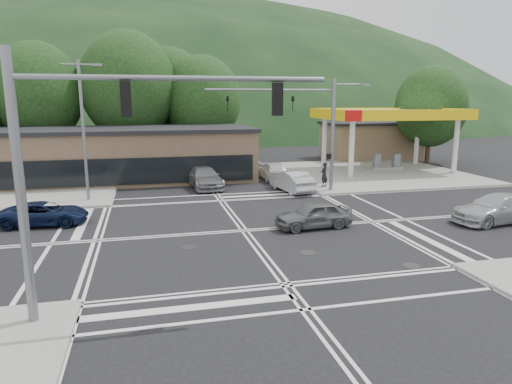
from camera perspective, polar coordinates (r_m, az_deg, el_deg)
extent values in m
plane|color=black|center=(23.42, -1.48, -4.84)|extent=(120.00, 120.00, 0.00)
cube|color=gray|center=(42.40, 14.23, 2.34)|extent=(16.00, 16.00, 0.15)
cube|color=gray|center=(38.91, -28.77, 0.45)|extent=(16.00, 16.00, 0.15)
cylinder|color=silver|center=(38.98, 11.86, 5.26)|extent=(0.44, 0.44, 5.00)
cylinder|color=silver|center=(44.44, 8.53, 6.12)|extent=(0.44, 0.44, 5.00)
cylinder|color=silver|center=(44.20, 23.70, 5.25)|extent=(0.44, 0.44, 5.00)
cylinder|color=silver|center=(49.08, 19.47, 6.10)|extent=(0.44, 0.44, 5.00)
cube|color=silver|center=(43.76, 16.31, 9.39)|extent=(12.00, 8.00, 0.60)
cube|color=yellow|center=(40.34, 19.15, 9.07)|extent=(12.20, 0.25, 0.90)
cube|color=yellow|center=(47.27, 13.87, 9.64)|extent=(12.20, 0.25, 0.90)
cube|color=yellow|center=(41.11, 8.93, 9.60)|extent=(0.25, 8.20, 0.90)
cube|color=yellow|center=(47.03, 22.74, 9.08)|extent=(0.25, 8.20, 0.90)
cube|color=red|center=(37.53, 12.10, 9.31)|extent=(1.40, 0.12, 0.90)
cube|color=gray|center=(44.20, 15.94, 2.84)|extent=(3.00, 1.00, 0.30)
cube|color=slate|center=(43.62, 14.84, 3.72)|extent=(0.60, 0.50, 1.30)
cube|color=slate|center=(44.61, 17.11, 3.76)|extent=(0.60, 0.50, 1.30)
cube|color=#846B4F|center=(53.28, 14.10, 6.14)|extent=(10.00, 6.00, 3.80)
cube|color=brown|center=(39.37, -18.42, 4.24)|extent=(24.00, 8.00, 4.00)
ellipsoid|color=black|center=(112.25, -11.38, 7.96)|extent=(252.00, 126.00, 140.00)
cylinder|color=#382619|center=(47.07, -25.12, 5.37)|extent=(0.50, 0.50, 4.84)
ellipsoid|color=black|center=(46.89, -25.62, 11.11)|extent=(8.00, 8.00, 9.20)
cylinder|color=#382619|center=(46.15, -15.32, 6.22)|extent=(0.50, 0.50, 5.28)
ellipsoid|color=black|center=(45.99, -15.67, 12.62)|extent=(9.00, 9.00, 10.35)
cylinder|color=#382619|center=(46.52, -6.60, 6.04)|extent=(0.50, 0.50, 4.40)
ellipsoid|color=black|center=(46.32, -6.73, 11.34)|extent=(7.60, 7.60, 8.74)
cylinder|color=#382619|center=(50.21, -10.61, 6.58)|extent=(0.50, 0.50, 4.84)
ellipsoid|color=black|center=(50.04, -10.81, 11.98)|extent=(8.40, 8.40, 9.66)
cylinder|color=#382619|center=(51.07, 20.71, 5.61)|extent=(0.50, 0.50, 3.96)
ellipsoid|color=black|center=(50.86, 21.03, 9.95)|extent=(7.20, 7.20, 8.28)
cylinder|color=slate|center=(31.26, -20.75, 6.95)|extent=(0.20, 0.20, 9.00)
cylinder|color=slate|center=(31.26, -21.31, 14.63)|extent=(2.20, 0.12, 0.12)
cube|color=slate|center=(31.14, -19.24, 14.79)|extent=(0.60, 0.25, 0.15)
cylinder|color=slate|center=(32.92, 9.55, 6.85)|extent=(0.28, 0.28, 8.00)
cylinder|color=slate|center=(31.32, 1.97, 12.63)|extent=(9.00, 0.16, 0.16)
imported|color=black|center=(31.75, 4.61, 10.96)|extent=(0.16, 0.20, 1.00)
imported|color=black|center=(30.65, -3.55, 10.96)|extent=(0.16, 0.20, 1.00)
cylinder|color=slate|center=(33.32, 11.71, 13.03)|extent=(2.40, 0.12, 0.12)
cube|color=slate|center=(33.80, 13.44, 12.93)|extent=(0.70, 0.30, 0.15)
cube|color=black|center=(32.96, 9.07, 4.43)|extent=(0.25, 0.30, 0.35)
cylinder|color=slate|center=(14.43, -27.34, -0.17)|extent=(0.28, 0.28, 8.00)
cylinder|color=slate|center=(13.81, -9.68, 13.85)|extent=(9.00, 0.16, 0.16)
cube|color=black|center=(13.77, -15.95, 11.08)|extent=(0.30, 0.25, 1.00)
cube|color=black|center=(14.34, 2.69, 11.51)|extent=(0.30, 0.25, 1.00)
imported|color=#0B1432|center=(26.79, -24.97, -2.46)|extent=(4.59, 2.34, 1.24)
imported|color=#5D5F62|center=(23.96, 7.19, -2.84)|extent=(4.16, 1.93, 1.38)
imported|color=#AAADB2|center=(28.07, 27.92, -1.83)|extent=(5.44, 2.66, 1.52)
imported|color=#B3B7BB|center=(33.13, 4.52, 1.36)|extent=(2.27, 4.82, 1.53)
imported|color=silver|center=(37.84, 2.16, 2.70)|extent=(1.90, 4.64, 1.58)
imported|color=slate|center=(34.77, -6.52, 1.82)|extent=(2.72, 5.54, 1.55)
imported|color=black|center=(34.46, 8.52, 2.18)|extent=(0.80, 0.75, 1.84)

